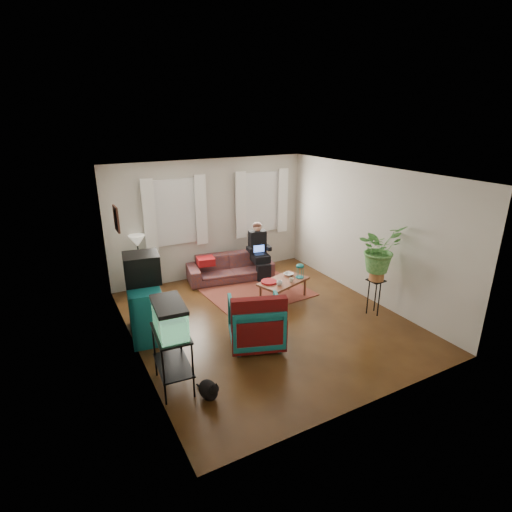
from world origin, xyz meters
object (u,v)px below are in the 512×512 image
sofa (230,263)px  armchair (256,320)px  dresser (145,310)px  coffee_table (283,290)px  side_table (141,276)px  plant_stand (374,297)px  aquarium_stand (173,360)px

sofa → armchair: armchair is taller
dresser → armchair: bearing=-29.2°
sofa → dresser: dresser is taller
coffee_table → dresser: bearing=162.5°
sofa → side_table: size_ratio=2.95×
armchair → side_table: bearing=-49.5°
side_table → plant_stand: plant_stand is taller
aquarium_stand → coffee_table: aquarium_stand is taller
sofa → coffee_table: size_ratio=1.88×
sofa → aquarium_stand: (-2.24, -3.03, 0.05)m
side_table → dresser: size_ratio=0.63×
coffee_table → plant_stand: bearing=-66.1°
coffee_table → plant_stand: plant_stand is taller
dresser → armchair: (1.47, -1.12, -0.03)m
sofa → aquarium_stand: aquarium_stand is taller
dresser → coffee_table: (2.70, 0.03, -0.25)m
dresser → plant_stand: 4.05m
sofa → side_table: sofa is taller
dresser → aquarium_stand: bearing=-82.2°
aquarium_stand → armchair: 1.54m
armchair → coffee_table: bearing=-117.7°
side_table → plant_stand: (3.51, -3.06, 0.02)m
sofa → armchair: size_ratio=2.23×
dresser → armchair: 1.85m
plant_stand → dresser: bearing=161.9°
dresser → aquarium_stand: size_ratio=1.21×
armchair → plant_stand: (2.38, -0.14, -0.08)m
armchair → plant_stand: size_ratio=1.24×
side_table → armchair: (1.13, -2.92, 0.10)m
aquarium_stand → armchair: size_ratio=0.99×
side_table → coffee_table: 2.96m
side_table → armchair: armchair is taller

